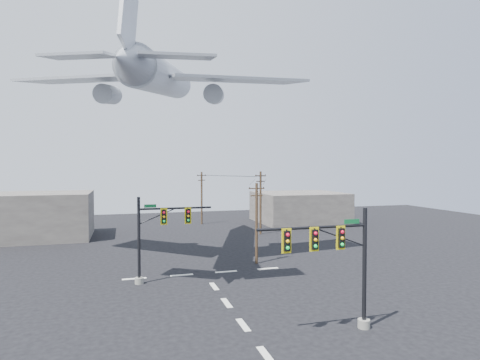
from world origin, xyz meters
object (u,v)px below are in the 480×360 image
object	(u,v)px
signal_mast_near	(340,262)
airliner	(161,78)
utility_pole_c	(202,197)
signal_mast_far	(155,237)
utility_pole_b	(261,201)
utility_pole_a	(257,221)

from	to	relation	value
signal_mast_near	airliner	xyz separation A→B (m)	(-7.99, 21.61, 14.45)
utility_pole_c	signal_mast_far	bearing A→B (deg)	-129.57
signal_mast_far	utility_pole_b	xyz separation A→B (m)	(15.92, 19.62, 0.84)
signal_mast_near	utility_pole_c	world-z (taller)	utility_pole_c
signal_mast_near	utility_pole_a	bearing A→B (deg)	87.90
signal_mast_far	airliner	world-z (taller)	airliner
utility_pole_c	airliner	size ratio (longest dim) A/B	0.27
signal_mast_far	airliner	distance (m)	17.19
signal_mast_far	utility_pole_c	world-z (taller)	utility_pole_c
signal_mast_near	utility_pole_c	distance (m)	44.42
signal_mast_near	signal_mast_far	bearing A→B (deg)	126.18
signal_mast_far	utility_pole_c	distance (m)	33.09
signal_mast_far	utility_pole_a	bearing A→B (deg)	20.84
utility_pole_b	utility_pole_c	xyz separation A→B (m)	(-6.04, 11.95, -0.11)
signal_mast_near	airliner	bearing A→B (deg)	110.28
signal_mast_near	utility_pole_a	xyz separation A→B (m)	(0.61, 16.65, 0.10)
utility_pole_a	utility_pole_c	world-z (taller)	utility_pole_c
signal_mast_far	airliner	size ratio (longest dim) A/B	0.23
signal_mast_near	signal_mast_far	world-z (taller)	signal_mast_near
signal_mast_far	utility_pole_c	bearing A→B (deg)	72.63
utility_pole_a	airliner	world-z (taller)	airliner
signal_mast_far	utility_pole_a	world-z (taller)	utility_pole_a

